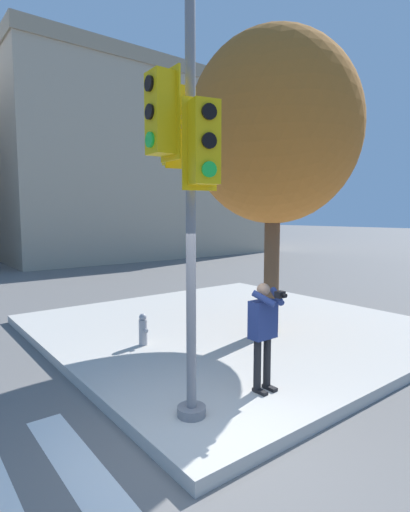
{
  "coord_description": "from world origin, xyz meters",
  "views": [
    {
      "loc": [
        -2.61,
        -3.38,
        2.72
      ],
      "look_at": [
        0.68,
        0.86,
        2.17
      ],
      "focal_mm": 28.0,
      "sensor_mm": 36.0,
      "label": 1
    }
  ],
  "objects_px": {
    "traffic_signal_pole": "(183,161)",
    "fire_hydrant": "(143,329)",
    "person_photographer": "(264,327)",
    "street_tree": "(274,130)"
  },
  "relations": [
    {
      "from": "street_tree",
      "to": "person_photographer",
      "type": "bearing_deg",
      "value": -139.28
    },
    {
      "from": "person_photographer",
      "to": "street_tree",
      "type": "bearing_deg",
      "value": 40.72
    },
    {
      "from": "traffic_signal_pole",
      "to": "fire_hydrant",
      "type": "distance_m",
      "value": 4.14
    },
    {
      "from": "traffic_signal_pole",
      "to": "fire_hydrant",
      "type": "height_order",
      "value": "traffic_signal_pole"
    },
    {
      "from": "street_tree",
      "to": "fire_hydrant",
      "type": "relative_size",
      "value": 10.05
    },
    {
      "from": "traffic_signal_pole",
      "to": "fire_hydrant",
      "type": "xyz_separation_m",
      "value": [
        0.98,
        2.82,
        -2.86
      ]
    },
    {
      "from": "fire_hydrant",
      "to": "person_photographer",
      "type": "bearing_deg",
      "value": -82.6
    },
    {
      "from": "traffic_signal_pole",
      "to": "person_photographer",
      "type": "distance_m",
      "value": 2.61
    },
    {
      "from": "fire_hydrant",
      "to": "traffic_signal_pole",
      "type": "bearing_deg",
      "value": -109.16
    },
    {
      "from": "person_photographer",
      "to": "fire_hydrant",
      "type": "xyz_separation_m",
      "value": [
        -0.37,
        2.87,
        -0.63
      ]
    }
  ]
}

